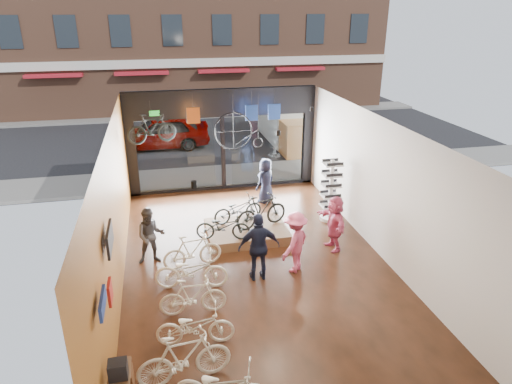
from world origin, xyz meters
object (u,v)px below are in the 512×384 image
object	(u,v)px
floor_bike_4	(191,271)
penny_farthing	(241,132)
floor_bike_3	(193,297)
customer_2	(259,247)
display_bike_left	(223,226)
customer_5	(334,223)
floor_bike_1	(184,358)
hung_bike	(152,128)
display_bike_mid	(262,211)
customer_4	(266,181)
display_bike_right	(238,209)
street_car	(160,132)
floor_bike_5	(192,251)
customer_3	(295,242)
floor_bike_2	(195,326)
display_platform	(247,232)
customer_1	(151,236)
box_truck	(292,123)
sunglasses_rack	(331,190)

from	to	relation	value
floor_bike_4	penny_farthing	size ratio (longest dim) A/B	1.09
floor_bike_3	customer_2	distance (m)	2.14
display_bike_left	customer_5	size ratio (longest dim) A/B	0.96
floor_bike_1	floor_bike_4	distance (m)	3.08
hung_bike	customer_5	bearing A→B (deg)	-141.04
floor_bike_3	customer_5	xyz separation A→B (m)	(4.21, 2.19, 0.35)
display_bike_mid	customer_4	bearing A→B (deg)	-34.05
display_bike_right	hung_bike	bearing A→B (deg)	38.18
floor_bike_4	display_bike_right	bearing A→B (deg)	-21.86
display_bike_left	street_car	bearing A→B (deg)	20.62
floor_bike_1	floor_bike_5	xyz separation A→B (m)	(0.50, 4.04, -0.05)
hung_bike	customer_4	bearing A→B (deg)	-102.46
display_bike_left	hung_bike	world-z (taller)	hung_bike
customer_2	penny_farthing	bearing A→B (deg)	-95.27
display_bike_right	street_car	bearing A→B (deg)	-1.41
customer_3	customer_5	xyz separation A→B (m)	(1.44, 0.90, -0.03)
floor_bike_2	display_bike_left	size ratio (longest dim) A/B	1.04
display_bike_mid	hung_bike	bearing A→B (deg)	33.80
floor_bike_1	display_platform	world-z (taller)	floor_bike_1
floor_bike_3	floor_bike_5	distance (m)	2.05
floor_bike_4	penny_farthing	distance (m)	6.11
customer_1	floor_bike_2	bearing A→B (deg)	-78.74
customer_4	floor_bike_1	bearing A→B (deg)	32.02
floor_bike_5	display_bike_mid	world-z (taller)	display_bike_mid
penny_farthing	box_truck	bearing A→B (deg)	59.30
sunglasses_rack	customer_5	bearing A→B (deg)	-105.40
box_truck	display_bike_mid	size ratio (longest dim) A/B	3.54
display_bike_mid	customer_3	world-z (taller)	customer_3
box_truck	floor_bike_2	size ratio (longest dim) A/B	3.75
street_car	floor_bike_5	world-z (taller)	street_car
floor_bike_1	customer_3	bearing A→B (deg)	-50.28
customer_1	penny_farthing	xyz separation A→B (m)	(3.22, 3.82, 1.70)
floor_bike_4	customer_2	xyz separation A→B (m)	(1.72, 0.04, 0.44)
box_truck	customer_1	size ratio (longest dim) A/B	3.78
display_platform	floor_bike_5	bearing A→B (deg)	-140.97
customer_3	sunglasses_rack	size ratio (longest dim) A/B	0.82
floor_bike_2	floor_bike_4	size ratio (longest dim) A/B	0.89
display_bike_right	floor_bike_5	bearing A→B (deg)	126.42
street_car	floor_bike_4	xyz separation A→B (m)	(0.41, -12.55, -0.33)
customer_4	box_truck	bearing A→B (deg)	-148.31
floor_bike_1	display_bike_mid	world-z (taller)	display_bike_mid
floor_bike_1	floor_bike_5	distance (m)	4.07
display_bike_left	display_bike_right	size ratio (longest dim) A/B	0.98
floor_bike_2	customer_2	world-z (taller)	customer_2
floor_bike_3	customer_3	world-z (taller)	customer_3
box_truck	hung_bike	size ratio (longest dim) A/B	3.81
box_truck	customer_1	xyz separation A→B (m)	(-6.94, -10.08, -0.39)
display_bike_left	customer_1	distance (m)	2.04
box_truck	display_bike_right	world-z (taller)	box_truck
floor_bike_1	display_bike_mid	size ratio (longest dim) A/B	1.04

